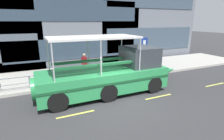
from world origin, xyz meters
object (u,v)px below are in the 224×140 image
Objects in this scene: duck_tour_boat at (112,74)px; pedestrian_near_bow at (128,61)px; pedestrian_mid_left at (84,62)px; parking_sign at (144,49)px.

duck_tour_boat is 4.02m from pedestrian_near_bow.
pedestrian_mid_left is at bearing 170.38° from pedestrian_near_bow.
pedestrian_mid_left is at bearing 101.46° from duck_tour_boat.
parking_sign is 1.62m from pedestrian_near_bow.
pedestrian_near_bow is (2.73, 2.96, -0.03)m from duck_tour_boat.
parking_sign is 4.86m from duck_tour_boat.
pedestrian_mid_left is (-0.72, 3.54, 0.07)m from duck_tour_boat.
pedestrian_near_bow is at bearing 164.66° from parking_sign.
parking_sign is 0.29× the size of duck_tour_boat.
pedestrian_near_bow is at bearing 47.30° from duck_tour_boat.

